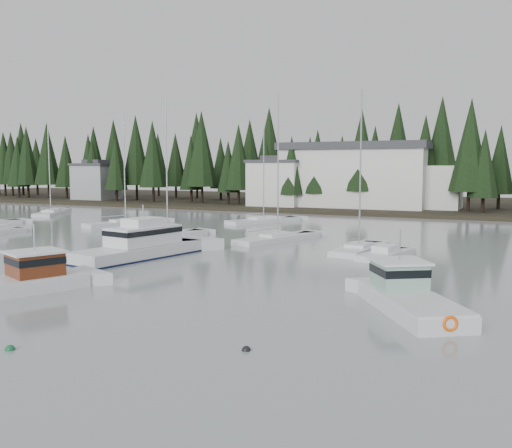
% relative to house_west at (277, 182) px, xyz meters
% --- Properties ---
extents(far_shore_land, '(240.00, 54.00, 1.00)m').
position_rel_house_west_xyz_m(far_shore_land, '(18.00, 18.00, -4.65)').
color(far_shore_land, black).
rests_on(far_shore_land, ground).
extents(conifer_treeline, '(200.00, 22.00, 20.00)m').
position_rel_house_west_xyz_m(conifer_treeline, '(18.00, 7.00, -4.65)').
color(conifer_treeline, black).
rests_on(conifer_treeline, ground).
extents(house_west, '(9.54, 7.42, 8.75)m').
position_rel_house_west_xyz_m(house_west, '(0.00, 0.00, 0.00)').
color(house_west, silver).
rests_on(house_west, ground).
extents(house_far_west, '(8.48, 7.42, 8.25)m').
position_rel_house_west_xyz_m(house_far_west, '(-42.00, 2.00, -0.25)').
color(house_far_west, '#999EA0').
rests_on(house_far_west, ground).
extents(harbor_inn, '(29.50, 11.50, 10.90)m').
position_rel_house_west_xyz_m(harbor_inn, '(15.04, 3.34, 1.12)').
color(harbor_inn, silver).
rests_on(harbor_inn, ground).
extents(lobster_boat_brown, '(6.77, 9.69, 4.56)m').
position_rel_house_west_xyz_m(lobster_boat_brown, '(11.86, -68.21, -4.14)').
color(lobster_boat_brown, silver).
rests_on(lobster_boat_brown, ground).
extents(cabin_cruiser_center, '(5.74, 12.09, 4.99)m').
position_rel_house_west_xyz_m(cabin_cruiser_center, '(10.89, -54.38, -3.91)').
color(cabin_cruiser_center, silver).
rests_on(cabin_cruiser_center, ground).
extents(lobster_boat_teal, '(7.06, 8.68, 4.69)m').
position_rel_house_west_xyz_m(lobster_boat_teal, '(33.84, -62.51, -4.10)').
color(lobster_boat_teal, silver).
rests_on(lobster_boat_teal, ground).
extents(sailboat_0, '(7.16, 10.22, 14.00)m').
position_rel_house_west_xyz_m(sailboat_0, '(-26.86, -26.18, -4.58)').
color(sailboat_0, silver).
rests_on(sailboat_0, ground).
extents(sailboat_1, '(5.76, 10.85, 15.04)m').
position_rel_house_west_xyz_m(sailboat_1, '(16.95, -39.87, -4.57)').
color(sailboat_1, silver).
rests_on(sailboat_1, ground).
extents(sailboat_2, '(7.23, 10.96, 12.67)m').
position_rel_house_west_xyz_m(sailboat_2, '(8.05, -23.64, -4.59)').
color(sailboat_2, silver).
rests_on(sailboat_2, ground).
extents(sailboat_6, '(5.29, 9.28, 14.99)m').
position_rel_house_west_xyz_m(sailboat_6, '(5.48, -42.37, -4.56)').
color(sailboat_6, silver).
rests_on(sailboat_6, ground).
extents(sailboat_9, '(6.09, 11.11, 14.72)m').
position_rel_house_west_xyz_m(sailboat_9, '(-6.43, -34.07, -4.57)').
color(sailboat_9, silver).
rests_on(sailboat_9, ground).
extents(sailboat_10, '(3.22, 8.26, 14.47)m').
position_rel_house_west_xyz_m(sailboat_10, '(26.29, -43.84, -4.56)').
color(sailboat_10, silver).
rests_on(sailboat_10, ground).
extents(runabout_1, '(3.68, 6.96, 1.42)m').
position_rel_house_west_xyz_m(runabout_1, '(29.05, -45.98, -4.52)').
color(runabout_1, silver).
rests_on(runabout_1, ground).
extents(mooring_buoy_green, '(0.42, 0.42, 0.42)m').
position_rel_house_west_xyz_m(mooring_buoy_green, '(20.35, -75.90, -4.65)').
color(mooring_buoy_green, '#145933').
rests_on(mooring_buoy_green, ground).
extents(mooring_buoy_dark, '(0.38, 0.38, 0.38)m').
position_rel_house_west_xyz_m(mooring_buoy_dark, '(29.09, -71.87, -4.65)').
color(mooring_buoy_dark, black).
rests_on(mooring_buoy_dark, ground).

